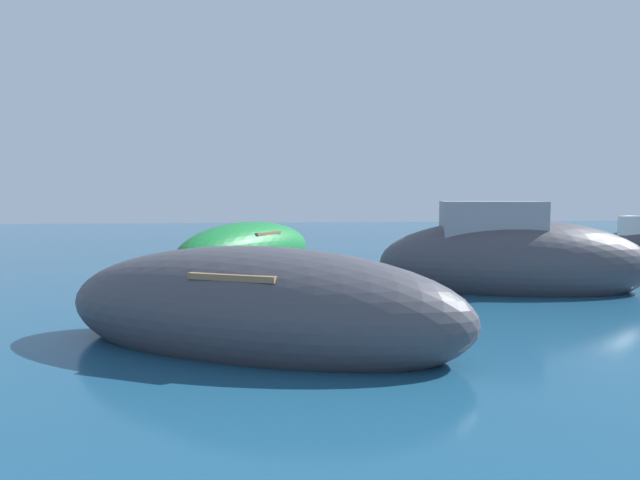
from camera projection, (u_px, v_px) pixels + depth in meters
name	position (u px, v px, depth m)	size (l,w,h in m)	color
moored_boat_1	(510.00, 261.00, 12.35)	(6.42, 3.61, 2.49)	#3F3F47
moored_boat_2	(257.00, 311.00, 7.61)	(6.42, 4.35, 1.86)	#3F3F47
moored_boat_5	(248.00, 251.00, 16.01)	(4.98, 5.87, 1.78)	#197233
moored_boat_6	(515.00, 245.00, 20.02)	(1.59, 3.71, 1.13)	white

